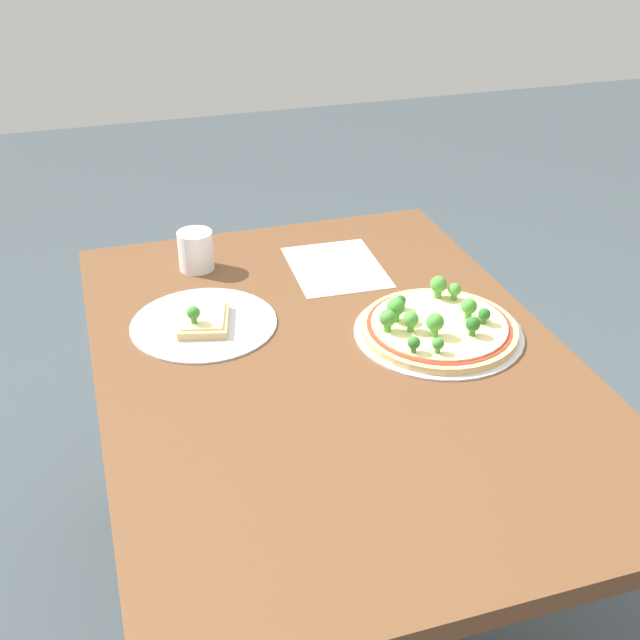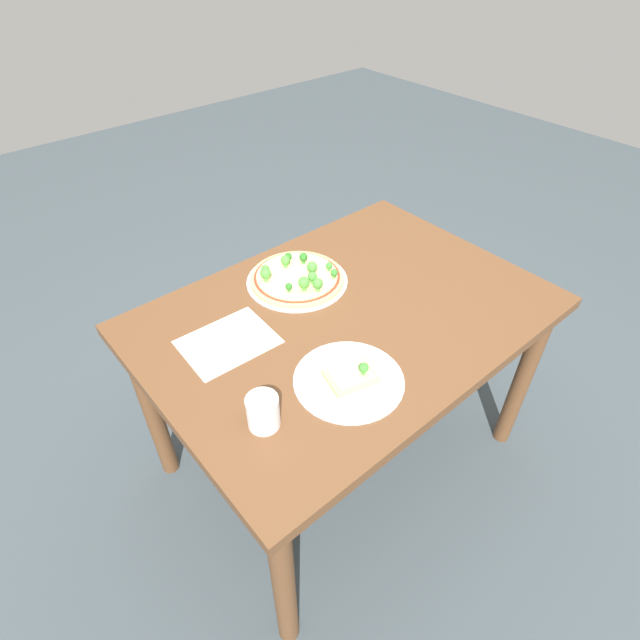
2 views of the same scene
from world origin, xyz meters
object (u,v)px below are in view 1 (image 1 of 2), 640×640
object	(u,v)px
dining_table	(334,397)
pizza_tray_whole	(438,326)
drinking_cup	(196,250)
pizza_tray_slice	(204,322)

from	to	relation	value
dining_table	pizza_tray_whole	world-z (taller)	pizza_tray_whole
dining_table	drinking_cup	distance (m)	0.49
pizza_tray_whole	pizza_tray_slice	world-z (taller)	pizza_tray_whole
drinking_cup	pizza_tray_slice	bearing A→B (deg)	-6.92
pizza_tray_slice	pizza_tray_whole	bearing A→B (deg)	68.77
pizza_tray_slice	drinking_cup	size ratio (longest dim) A/B	3.28
dining_table	drinking_cup	xyz separation A→B (m)	(-0.43, -0.18, 0.14)
dining_table	pizza_tray_slice	xyz separation A→B (m)	(-0.18, -0.21, 0.10)
dining_table	pizza_tray_whole	size ratio (longest dim) A/B	3.68
pizza_tray_slice	drinking_cup	distance (m)	0.25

